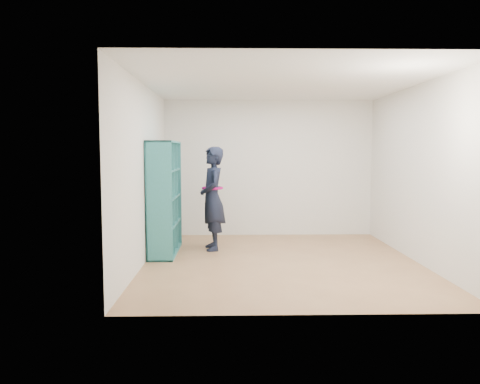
{
  "coord_description": "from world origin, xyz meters",
  "views": [
    {
      "loc": [
        -0.76,
        -6.77,
        1.63
      ],
      "look_at": [
        -0.6,
        0.3,
        1.01
      ],
      "focal_mm": 35.0,
      "sensor_mm": 36.0,
      "label": 1
    }
  ],
  "objects": [
    {
      "name": "person",
      "position": [
        -1.04,
        0.9,
        0.85
      ],
      "size": [
        0.51,
        0.68,
        1.7
      ],
      "rotation": [
        0.0,
        0.0,
        -1.39
      ],
      "color": "black",
      "rests_on": "floor"
    },
    {
      "name": "wall_back",
      "position": [
        0.0,
        2.25,
        1.3
      ],
      "size": [
        4.0,
        0.02,
        2.6
      ],
      "primitive_type": "cube",
      "color": "white",
      "rests_on": "floor"
    },
    {
      "name": "wall_right",
      "position": [
        2.0,
        0.0,
        1.3
      ],
      "size": [
        0.02,
        4.5,
        2.6
      ],
      "primitive_type": "cube",
      "color": "white",
      "rests_on": "floor"
    },
    {
      "name": "wall_front",
      "position": [
        0.0,
        -2.25,
        1.3
      ],
      "size": [
        4.0,
        0.02,
        2.6
      ],
      "primitive_type": "cube",
      "color": "white",
      "rests_on": "floor"
    },
    {
      "name": "bookshelf",
      "position": [
        -1.83,
        0.67,
        0.88
      ],
      "size": [
        0.39,
        1.34,
        1.79
      ],
      "color": "#277A70",
      "rests_on": "floor"
    },
    {
      "name": "ceiling",
      "position": [
        0.0,
        0.0,
        2.6
      ],
      "size": [
        4.5,
        4.5,
        0.0
      ],
      "primitive_type": "plane",
      "color": "white",
      "rests_on": "wall_back"
    },
    {
      "name": "floor",
      "position": [
        0.0,
        0.0,
        0.0
      ],
      "size": [
        4.5,
        4.5,
        0.0
      ],
      "primitive_type": "plane",
      "color": "#986A45",
      "rests_on": "ground"
    },
    {
      "name": "wall_left",
      "position": [
        -2.0,
        0.0,
        1.3
      ],
      "size": [
        0.02,
        4.5,
        2.6
      ],
      "primitive_type": "cube",
      "color": "white",
      "rests_on": "floor"
    },
    {
      "name": "smartphone",
      "position": [
        -1.2,
        0.94,
        0.97
      ],
      "size": [
        0.05,
        0.09,
        0.13
      ],
      "rotation": [
        0.24,
        0.0,
        0.42
      ],
      "color": "silver",
      "rests_on": "person"
    }
  ]
}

